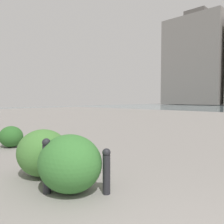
# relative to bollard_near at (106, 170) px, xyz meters

# --- Properties ---
(building_annex) EXTENTS (16.93, 10.04, 27.41)m
(building_annex) POSITION_rel_bollard_near_xyz_m (26.42, -62.61, 12.30)
(building_annex) COLOR gray
(building_annex) RESTS_ON ground
(bollard_near) EXTENTS (0.13, 0.13, 0.72)m
(bollard_near) POSITION_rel_bollard_near_xyz_m (0.00, 0.00, 0.00)
(bollard_near) COLOR #232328
(bollard_near) RESTS_ON ground
(bollard_mid) EXTENTS (0.13, 0.13, 0.87)m
(bollard_mid) POSITION_rel_bollard_near_xyz_m (0.69, 0.64, 0.08)
(bollard_mid) COLOR #232328
(bollard_mid) RESTS_ON ground
(shrub_low) EXTENTS (0.77, 0.69, 0.65)m
(shrub_low) POSITION_rel_bollard_near_xyz_m (4.57, -0.35, -0.05)
(shrub_low) COLOR #2D6628
(shrub_low) RESTS_ON ground
(shrub_wide) EXTENTS (1.08, 0.97, 0.92)m
(shrub_wide) POSITION_rel_bollard_near_xyz_m (0.48, 0.34, 0.08)
(shrub_wide) COLOR #387533
(shrub_wide) RESTS_ON ground
(shrub_tall) EXTENTS (1.06, 0.95, 0.90)m
(shrub_tall) POSITION_rel_bollard_near_xyz_m (1.47, 0.27, 0.07)
(shrub_tall) COLOR #477F38
(shrub_tall) RESTS_ON ground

